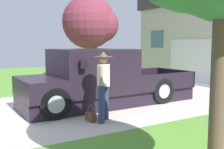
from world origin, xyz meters
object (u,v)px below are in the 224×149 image
pickup_truck (97,80)px  handbag (91,116)px  front_yard_tree (91,22)px  person_with_hat (103,82)px

pickup_truck → handbag: bearing=146.1°
pickup_truck → front_yard_tree: front_yard_tree is taller
person_with_hat → handbag: size_ratio=4.17×
person_with_hat → front_yard_tree: (-7.52, 3.37, 2.05)m
person_with_hat → handbag: person_with_hat is taller
pickup_truck → handbag: (1.44, -0.93, -0.66)m
person_with_hat → front_yard_tree: size_ratio=0.38×
pickup_truck → person_with_hat: pickup_truck is taller
handbag → front_yard_tree: size_ratio=0.09×
handbag → person_with_hat: bearing=57.1°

